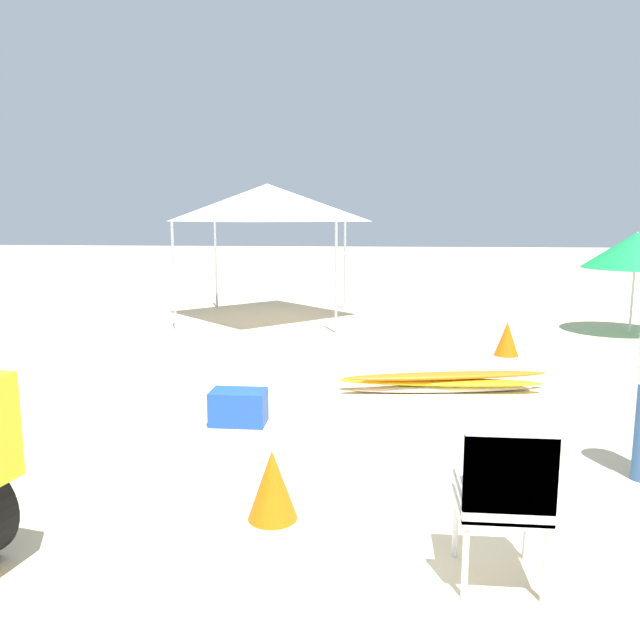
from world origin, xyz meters
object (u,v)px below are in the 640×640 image
(traffic_cone_near, at_px, (272,484))
(cooler_box, at_px, (239,407))
(surfboard_pile, at_px, (443,382))
(popup_canopy, at_px, (267,203))
(beach_umbrella_left, at_px, (636,250))
(traffic_cone_far, at_px, (507,339))
(stacked_plastic_chairs, at_px, (504,486))

(traffic_cone_near, relative_size, cooler_box, 0.90)
(surfboard_pile, relative_size, cooler_box, 4.57)
(surfboard_pile, bearing_deg, cooler_box, -147.92)
(popup_canopy, bearing_deg, beach_umbrella_left, -9.25)
(traffic_cone_far, bearing_deg, beach_umbrella_left, 38.12)
(stacked_plastic_chairs, relative_size, beach_umbrella_left, 0.57)
(beach_umbrella_left, relative_size, traffic_cone_near, 3.66)
(traffic_cone_far, xyz_separation_m, cooler_box, (-3.31, -3.42, -0.08))
(traffic_cone_far, bearing_deg, popup_canopy, 143.32)
(surfboard_pile, bearing_deg, traffic_cone_far, 60.93)
(stacked_plastic_chairs, xyz_separation_m, popup_canopy, (-2.91, 9.11, 1.73))
(surfboard_pile, xyz_separation_m, traffic_cone_near, (-1.49, -3.27, 0.12))
(stacked_plastic_chairs, relative_size, traffic_cone_near, 2.08)
(popup_canopy, xyz_separation_m, beach_umbrella_left, (6.69, -1.09, -0.85))
(stacked_plastic_chairs, bearing_deg, cooler_box, 128.51)
(traffic_cone_near, bearing_deg, stacked_plastic_chairs, -25.96)
(stacked_plastic_chairs, xyz_separation_m, beach_umbrella_left, (3.79, 8.02, 0.88))
(stacked_plastic_chairs, height_order, traffic_cone_near, stacked_plastic_chairs)
(surfboard_pile, distance_m, cooler_box, 2.54)
(surfboard_pile, xyz_separation_m, popup_canopy, (-2.99, 5.16, 2.21))
(surfboard_pile, height_order, traffic_cone_far, traffic_cone_far)
(surfboard_pile, relative_size, traffic_cone_far, 4.90)
(stacked_plastic_chairs, xyz_separation_m, surfboard_pile, (0.09, 3.95, -0.48))
(stacked_plastic_chairs, relative_size, surfboard_pile, 0.41)
(popup_canopy, height_order, traffic_cone_near, popup_canopy)
(popup_canopy, bearing_deg, traffic_cone_near, -79.85)
(stacked_plastic_chairs, bearing_deg, surfboard_pile, 88.71)
(beach_umbrella_left, bearing_deg, traffic_cone_near, -125.24)
(stacked_plastic_chairs, height_order, cooler_box, stacked_plastic_chairs)
(surfboard_pile, bearing_deg, traffic_cone_near, -114.44)
(popup_canopy, xyz_separation_m, cooler_box, (0.84, -6.51, -2.16))
(stacked_plastic_chairs, distance_m, popup_canopy, 9.71)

